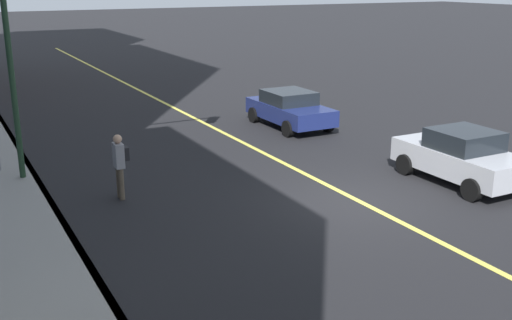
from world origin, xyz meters
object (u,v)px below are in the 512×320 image
object	(u,v)px
car_silver	(461,156)
pedestrian_with_backpack	(120,161)
traffic_light_mast	(77,23)
car_navy	(290,108)

from	to	relation	value
car_silver	pedestrian_with_backpack	size ratio (longest dim) A/B	2.25
traffic_light_mast	pedestrian_with_backpack	bearing A→B (deg)	-174.32
car_silver	pedestrian_with_backpack	bearing A→B (deg)	70.07
pedestrian_with_backpack	car_silver	bearing A→B (deg)	-109.93
car_navy	pedestrian_with_backpack	distance (m)	9.29
car_silver	car_navy	distance (m)	8.00
pedestrian_with_backpack	traffic_light_mast	xyz separation A→B (m)	(2.56, 0.25, 3.30)
car_silver	traffic_light_mast	xyz separation A→B (m)	(5.71, 8.94, 3.54)
car_silver	pedestrian_with_backpack	xyz separation A→B (m)	(3.15, 8.68, 0.24)
pedestrian_with_backpack	traffic_light_mast	size ratio (longest dim) A/B	0.27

